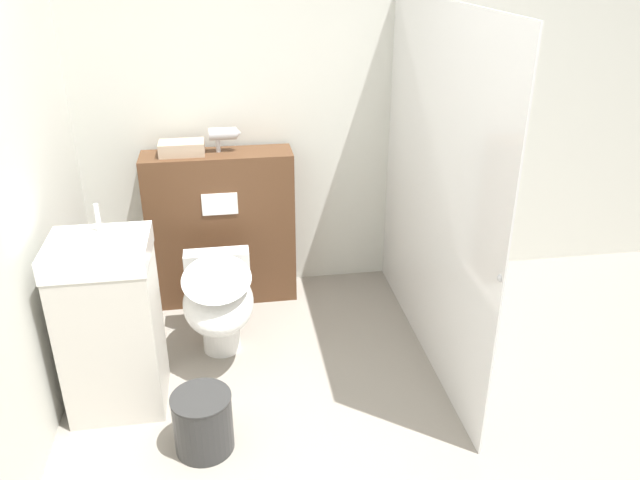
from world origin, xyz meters
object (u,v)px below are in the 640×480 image
object	(u,v)px
toilet	(219,301)
waste_bin	(203,422)
sink_vanity	(111,325)
hair_drier	(224,134)

from	to	relation	value
toilet	waste_bin	xyz separation A→B (m)	(-0.10, -0.75, -0.21)
toilet	sink_vanity	size ratio (longest dim) A/B	0.64
toilet	sink_vanity	distance (m)	0.64
hair_drier	waste_bin	distance (m)	1.76
waste_bin	toilet	bearing A→B (deg)	82.73
sink_vanity	hair_drier	world-z (taller)	hair_drier
sink_vanity	waste_bin	xyz separation A→B (m)	(0.43, -0.41, -0.32)
hair_drier	sink_vanity	bearing A→B (deg)	-120.93
sink_vanity	hair_drier	bearing A→B (deg)	59.07
toilet	waste_bin	world-z (taller)	toilet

